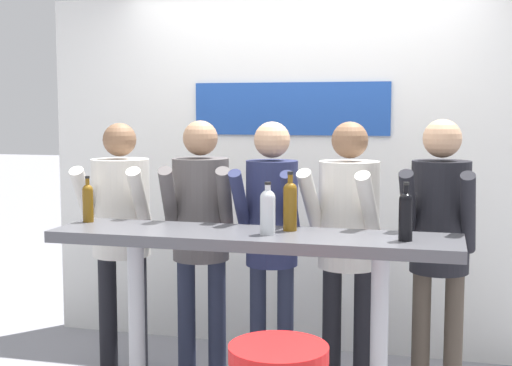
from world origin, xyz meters
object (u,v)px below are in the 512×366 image
Objects in this scene: tasting_table at (252,270)px; person_center_right at (440,230)px; wine_bottle_1 at (88,201)px; wine_bottle_2 at (406,214)px; person_left at (201,222)px; wine_bottle_0 at (268,210)px; person_center_left at (271,225)px; person_far_left at (121,221)px; wine_bottle_3 at (290,204)px; person_center at (348,229)px.

tasting_table is 1.07m from person_center_right.
wine_bottle_2 is (1.76, -0.14, 0.01)m from wine_bottle_1.
wine_bottle_0 is at bearing -56.36° from person_left.
tasting_table is at bearing -89.79° from person_center_left.
person_left is 6.01× the size of wine_bottle_0.
person_far_left is 1.26m from wine_bottle_3.
person_left is at bearing 174.13° from person_center_left.
wine_bottle_1 is at bearing 174.40° from tasting_table.
person_center is (0.43, 0.52, 0.15)m from tasting_table.
wine_bottle_0 is at bearing -111.33° from person_center.
person_center_left is at bearing 117.08° from wine_bottle_3.
person_center_left reaches higher than wine_bottle_1.
person_far_left is 0.98× the size of person_center_right.
wine_bottle_2 is at bearing -4.39° from wine_bottle_1.
wine_bottle_2 is at bearing -2.84° from tasting_table.
wine_bottle_1 is (-1.08, 0.13, -0.01)m from wine_bottle_0.
person_far_left reaches higher than wine_bottle_1.
person_left reaches higher than tasting_table.
person_left reaches higher than wine_bottle_0.
wine_bottle_1 is (0.01, -0.43, 0.18)m from person_far_left.
tasting_table is 1.13m from person_far_left.
wine_bottle_1 is (-1.42, -0.42, 0.17)m from person_center.
person_far_left reaches higher than tasting_table.
wine_bottle_2 is at bearing -0.34° from wine_bottle_0.
wine_bottle_0 is (0.10, -0.50, 0.16)m from person_center_left.
tasting_table is 8.13× the size of wine_bottle_1.
tasting_table is 7.90× the size of wine_bottle_0.
tasting_table is at bearing -35.65° from person_far_left.
wine_bottle_3 is at bearing -111.11° from person_center.
person_far_left is 1.42m from person_center.
person_center_right is 1.97m from wine_bottle_1.
wine_bottle_1 is 0.84× the size of wine_bottle_3.
person_far_left is 6.11× the size of wine_bottle_1.
person_center_right is 0.87m from wine_bottle_3.
person_center_left reaches higher than tasting_table.
wine_bottle_1 is (-0.98, -0.37, 0.16)m from person_center_left.
person_far_left is at bearing -176.32° from person_center_right.
wine_bottle_1 is at bearing 173.05° from wine_bottle_0.
wine_bottle_0 is at bearing -35.11° from person_far_left.
person_center_right is 5.21× the size of wine_bottle_3.
wine_bottle_2 is (0.78, -0.04, 0.33)m from tasting_table.
tasting_table is 0.40m from wine_bottle_3.
person_center_right is at bearing 27.95° from tasting_table.
wine_bottle_0 is at bearing -6.95° from wine_bottle_1.
person_center_right is 0.58m from wine_bottle_2.
person_center_left is (0.98, -0.05, 0.02)m from person_far_left.
person_left is at bearing 132.09° from tasting_table.
person_center_right is (0.95, 0.03, 0.00)m from person_center_left.
person_far_left is at bearing 166.42° from person_left.
person_center is at bearing 4.89° from person_center_left.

